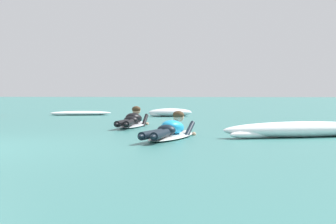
{
  "coord_description": "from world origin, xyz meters",
  "views": [
    {
      "loc": [
        4.34,
        -7.8,
        0.88
      ],
      "look_at": [
        3.23,
        4.4,
        0.41
      ],
      "focal_mm": 58.87,
      "sensor_mm": 36.0,
      "label": 1
    }
  ],
  "objects": [
    {
      "name": "whitewater_front",
      "position": [
        2.71,
        10.86,
        0.13
      ],
      "size": [
        1.59,
        0.97,
        0.28
      ],
      "color": "white",
      "rests_on": "ground"
    },
    {
      "name": "surfer_near",
      "position": [
        3.47,
        2.24,
        0.14
      ],
      "size": [
        0.99,
        2.6,
        0.54
      ],
      "color": "white",
      "rests_on": "ground"
    },
    {
      "name": "ground_plane",
      "position": [
        0.0,
        10.0,
        0.0
      ],
      "size": [
        120.0,
        120.0,
        0.0
      ],
      "primitive_type": "plane",
      "color": "#387A75"
    },
    {
      "name": "whitewater_mid_right",
      "position": [
        -0.59,
        11.62,
        0.07
      ],
      "size": [
        2.26,
        1.12,
        0.15
      ],
      "color": "white",
      "rests_on": "ground"
    },
    {
      "name": "whitewater_mid_left",
      "position": [
        5.92,
        2.8,
        0.14
      ],
      "size": [
        3.16,
        1.59,
        0.3
      ],
      "color": "white",
      "rests_on": "ground"
    },
    {
      "name": "surfer_far",
      "position": [
        2.26,
        5.44,
        0.14
      ],
      "size": [
        0.59,
        2.54,
        0.55
      ],
      "color": "silver",
      "rests_on": "ground"
    }
  ]
}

